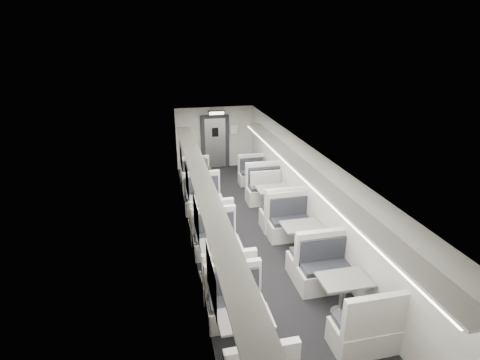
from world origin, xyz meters
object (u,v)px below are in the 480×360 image
booth_right_a (258,182)px  booth_right_b (273,201)px  booth_right_c (301,239)px  vestibule_door (215,142)px  booth_left_c (221,258)px  passenger (205,180)px  booth_left_d (245,336)px  booth_left_a (198,186)px  exit_sign (216,113)px  booth_right_d (342,296)px  booth_left_b (207,211)px

booth_right_a → booth_right_b: booth_right_b is taller
booth_right_c → vestibule_door: vestibule_door is taller
booth_left_c → booth_right_b: size_ratio=0.92×
passenger → booth_right_a: bearing=-5.5°
booth_left_d → booth_right_c: (2.00, 2.68, 0.02)m
booth_right_c → booth_left_a: bearing=116.5°
booth_right_b → exit_sign: (-1.00, 4.00, 1.86)m
booth_left_d → booth_right_a: bearing=73.3°
booth_right_d → exit_sign: (-1.00, 8.36, 1.87)m
passenger → booth_right_d: bearing=-92.6°
booth_left_a → exit_sign: 3.10m
booth_right_d → booth_left_d: bearing=-164.7°
booth_left_d → booth_right_c: bearing=53.2°
booth_right_c → passenger: passenger is taller
booth_right_d → passenger: bearing=108.0°
booth_left_b → booth_right_c: (2.00, -2.01, 0.00)m
vestibule_door → booth_left_b: bearing=-102.0°
booth_left_b → passenger: 1.53m
booth_left_c → booth_right_d: 2.68m
booth_left_c → booth_right_b: 3.27m
booth_left_c → vestibule_door: vestibule_door is taller
booth_left_b → booth_right_d: booth_right_d is taller
booth_left_d → booth_right_d: 2.07m
booth_right_a → booth_right_b: size_ratio=0.83×
booth_left_b → vestibule_door: vestibule_door is taller
booth_left_d → vestibule_door: bearing=83.9°
booth_left_a → booth_left_b: bearing=-90.0°
vestibule_door → booth_left_d: bearing=-96.1°
booth_right_a → vestibule_door: size_ratio=0.93×
booth_left_c → booth_right_c: size_ratio=0.96×
booth_right_b → vestibule_door: 4.64m
booth_left_a → booth_left_b: size_ratio=0.90×
booth_right_a → exit_sign: 3.12m
booth_right_c → exit_sign: (-1.00, 6.23, 1.88)m
booth_right_b → booth_left_d: bearing=-112.2°
booth_right_b → booth_right_d: booth_right_b is taller
booth_left_d → booth_right_c: size_ratio=0.95×
booth_right_b → booth_right_c: 2.23m
booth_left_d → booth_right_b: bearing=67.8°
booth_left_d → exit_sign: exit_sign is taller
booth_left_b → booth_left_d: bearing=-90.0°
booth_left_a → booth_right_c: size_ratio=0.89×
booth_right_b → exit_sign: bearing=104.0°
booth_left_a → booth_right_b: bearing=-41.8°
passenger → booth_left_d: bearing=-112.2°
booth_left_a → booth_right_a: 2.00m
booth_right_d → exit_sign: exit_sign is taller
booth_left_b → exit_sign: bearing=76.7°
booth_right_c → exit_sign: bearing=99.1°
exit_sign → booth_left_b: bearing=-103.3°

